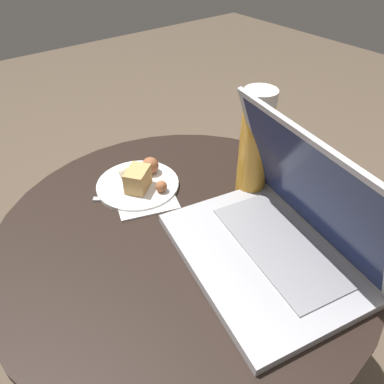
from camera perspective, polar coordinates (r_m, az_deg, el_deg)
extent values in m
plane|color=brown|center=(1.20, -0.68, -25.26)|extent=(6.00, 6.00, 0.00)
cylinder|color=#515156|center=(1.19, -0.68, -25.10)|extent=(0.35, 0.35, 0.01)
cylinder|color=#515156|center=(0.96, -0.80, -17.87)|extent=(0.08, 0.08, 0.53)
cylinder|color=black|center=(0.75, -0.99, -6.21)|extent=(0.75, 0.75, 0.02)
cube|color=white|center=(0.84, -7.35, 0.54)|extent=(0.21, 0.18, 0.00)
cube|color=#B2B2B7|center=(0.69, 10.35, -9.61)|extent=(0.39, 0.32, 0.02)
cube|color=gray|center=(0.70, 13.00, -7.94)|extent=(0.29, 0.17, 0.00)
cube|color=#B2B2B7|center=(0.65, 17.60, 0.57)|extent=(0.36, 0.16, 0.24)
cube|color=#19234C|center=(0.65, 17.39, 0.43)|extent=(0.33, 0.14, 0.21)
cylinder|color=gold|center=(0.78, 9.44, 6.27)|extent=(0.06, 0.06, 0.21)
cylinder|color=white|center=(0.73, 10.42, 14.14)|extent=(0.06, 0.06, 0.03)
cylinder|color=white|center=(0.85, -8.26, 1.09)|extent=(0.18, 0.18, 0.01)
cube|color=tan|center=(0.82, -8.27, 1.97)|extent=(0.07, 0.07, 0.05)
sphere|color=#9E5B38|center=(0.87, -6.36, 4.05)|extent=(0.04, 0.04, 0.04)
sphere|color=beige|center=(0.87, -10.39, 3.07)|extent=(0.03, 0.03, 0.03)
sphere|color=#9E5B38|center=(0.81, -4.71, 0.87)|extent=(0.03, 0.03, 0.03)
cube|color=#B2B2B7|center=(0.82, -10.83, -1.09)|extent=(0.08, 0.10, 0.00)
cube|color=#B2B2B7|center=(0.81, -4.94, -1.10)|extent=(0.05, 0.05, 0.00)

